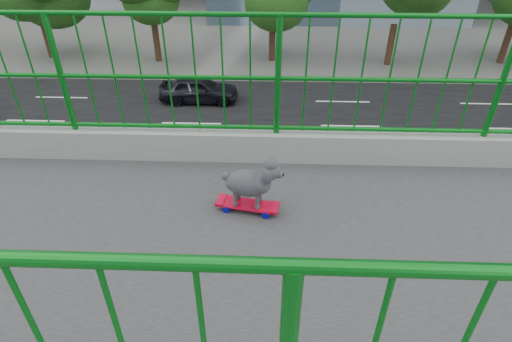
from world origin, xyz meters
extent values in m
cube|color=black|center=(-13.00, 0.00, 0.01)|extent=(18.00, 90.00, 0.02)
cylinder|color=black|center=(-26.40, -12.00, 1.49)|extent=(0.44, 0.44, 2.97)
cylinder|color=black|center=(-25.80, -4.00, 1.36)|extent=(0.44, 0.44, 2.73)
cylinder|color=black|center=(-26.20, 4.00, 1.43)|extent=(0.44, 0.44, 2.87)
cylinder|color=black|center=(-25.60, 12.00, 1.33)|extent=(0.44, 0.44, 2.66)
cylinder|color=black|center=(-26.30, 20.00, 1.50)|extent=(0.44, 0.44, 3.01)
cube|color=red|center=(-0.55, 3.76, 7.06)|extent=(0.25, 0.55, 0.02)
cube|color=#99999E|center=(-0.58, 3.60, 7.04)|extent=(0.10, 0.05, 0.02)
cylinder|color=#060992|center=(-0.65, 3.61, 7.03)|extent=(0.04, 0.07, 0.06)
sphere|color=yellow|center=(-0.65, 3.61, 7.03)|extent=(0.03, 0.03, 0.03)
cylinder|color=#060992|center=(-0.52, 3.58, 7.03)|extent=(0.04, 0.07, 0.06)
sphere|color=yellow|center=(-0.52, 3.58, 7.03)|extent=(0.03, 0.03, 0.03)
cube|color=#99999E|center=(-0.52, 3.93, 7.04)|extent=(0.10, 0.05, 0.02)
cylinder|color=#060992|center=(-0.58, 3.94, 7.03)|extent=(0.04, 0.07, 0.06)
sphere|color=yellow|center=(-0.58, 3.94, 7.03)|extent=(0.03, 0.03, 0.03)
cylinder|color=#060992|center=(-0.45, 3.92, 7.03)|extent=(0.04, 0.07, 0.06)
sphere|color=yellow|center=(-0.45, 3.92, 7.03)|extent=(0.03, 0.03, 0.03)
ellipsoid|color=#312E34|center=(-0.55, 3.76, 7.28)|extent=(0.27, 0.37, 0.22)
sphere|color=#312E34|center=(-0.51, 3.95, 7.42)|extent=(0.15, 0.15, 0.15)
sphere|color=black|center=(-0.50, 4.04, 7.40)|extent=(0.03, 0.03, 0.03)
sphere|color=#312E34|center=(-0.58, 3.58, 7.32)|extent=(0.07, 0.07, 0.07)
cylinder|color=#312E34|center=(-0.58, 3.86, 7.14)|extent=(0.03, 0.03, 0.14)
cylinder|color=#312E34|center=(-0.48, 3.85, 7.14)|extent=(0.03, 0.03, 0.14)
cylinder|color=#312E34|center=(-0.61, 3.68, 7.14)|extent=(0.03, 0.03, 0.14)
cylinder|color=#312E34|center=(-0.52, 3.66, 7.14)|extent=(0.03, 0.03, 0.14)
imported|color=#B40718|center=(-12.40, -7.52, 0.68)|extent=(2.27, 4.91, 1.37)
imported|color=black|center=(-18.80, -0.01, 0.73)|extent=(1.72, 4.29, 1.46)
imported|color=white|center=(-6.00, 0.22, 0.72)|extent=(1.52, 4.36, 1.44)
camera|label=1|loc=(2.11, 3.93, 9.15)|focal=28.25mm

